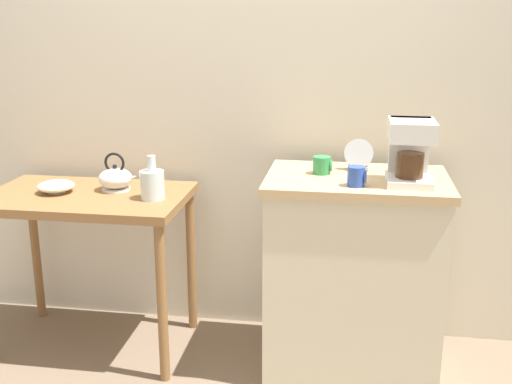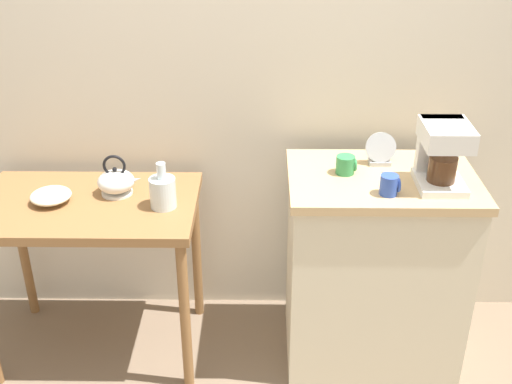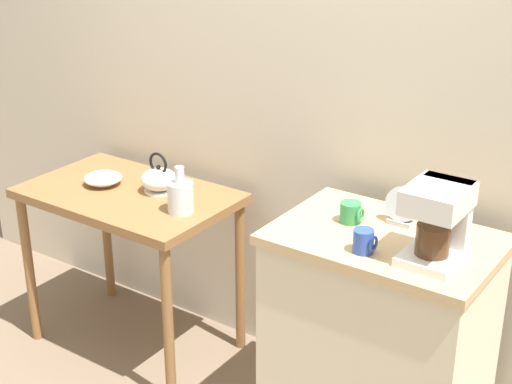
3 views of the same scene
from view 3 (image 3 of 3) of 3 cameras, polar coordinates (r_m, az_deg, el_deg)
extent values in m
cube|color=beige|center=(3.07, 5.67, 10.08)|extent=(4.40, 0.10, 2.80)
cube|color=olive|center=(3.41, -9.44, -0.27)|extent=(0.92, 0.58, 0.04)
cylinder|color=olive|center=(3.71, -16.44, -5.54)|extent=(0.04, 0.04, 0.73)
cylinder|color=olive|center=(3.17, -6.52, -9.89)|extent=(0.04, 0.04, 0.73)
cylinder|color=olive|center=(4.00, -11.02, -2.87)|extent=(0.04, 0.04, 0.73)
cylinder|color=olive|center=(3.50, -1.18, -6.34)|extent=(0.04, 0.04, 0.73)
cube|color=beige|center=(2.93, 8.97, -11.50)|extent=(0.74, 0.50, 0.87)
cube|color=tan|center=(2.70, 9.55, -3.53)|extent=(0.77, 0.53, 0.04)
cylinder|color=beige|center=(3.49, -11.23, 0.60)|extent=(0.08, 0.08, 0.01)
ellipsoid|color=beige|center=(3.48, -11.27, 1.02)|extent=(0.17, 0.17, 0.05)
cylinder|color=white|center=(3.38, -7.16, 0.12)|extent=(0.13, 0.13, 0.01)
ellipsoid|color=white|center=(3.36, -7.20, 0.93)|extent=(0.16, 0.16, 0.09)
cone|color=white|center=(3.31, -6.24, 0.74)|extent=(0.08, 0.03, 0.06)
sphere|color=black|center=(3.34, -7.25, 1.84)|extent=(0.02, 0.02, 0.02)
torus|color=black|center=(3.33, -7.26, 2.12)|extent=(0.10, 0.01, 0.10)
cylinder|color=silver|center=(3.14, -5.61, -0.41)|extent=(0.11, 0.11, 0.13)
cylinder|color=silver|center=(3.11, -5.68, 1.27)|extent=(0.04, 0.04, 0.07)
cube|color=white|center=(2.55, 12.91, -4.69)|extent=(0.18, 0.22, 0.03)
cube|color=white|center=(2.57, 13.87, -1.68)|extent=(0.16, 0.05, 0.26)
cube|color=white|center=(2.46, 13.33, -0.45)|extent=(0.18, 0.22, 0.08)
cylinder|color=#4C2D19|center=(2.51, 12.95, -3.46)|extent=(0.11, 0.11, 0.10)
cylinder|color=#338C4C|center=(2.76, 6.98, -1.52)|extent=(0.08, 0.08, 0.08)
torus|color=#338C4C|center=(2.74, 7.72, -1.72)|extent=(0.01, 0.05, 0.05)
cylinder|color=#2D4CAD|center=(2.55, 7.95, -3.62)|extent=(0.07, 0.07, 0.08)
torus|color=#2D4CAD|center=(2.54, 8.68, -3.82)|extent=(0.01, 0.06, 0.06)
cube|color=#B2B5BA|center=(2.79, 10.70, -2.14)|extent=(0.09, 0.06, 0.02)
cylinder|color=#B2B5BA|center=(2.76, 10.80, -0.89)|extent=(0.13, 0.05, 0.13)
cylinder|color=black|center=(2.76, 10.78, -0.90)|extent=(0.11, 0.04, 0.11)
camera|label=1|loc=(1.20, -68.00, -17.61)|focal=43.99mm
camera|label=2|loc=(1.49, -61.51, 10.91)|focal=44.81mm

